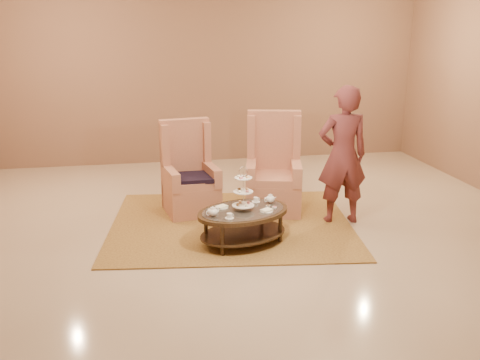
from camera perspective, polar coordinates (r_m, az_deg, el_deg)
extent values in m
plane|color=#C2AD90|center=(6.70, 1.22, -6.14)|extent=(8.00, 8.00, 0.00)
cube|color=beige|center=(6.70, 1.22, -6.14)|extent=(8.00, 8.00, 0.02)
cube|color=#8A624B|center=(10.17, -3.33, 11.76)|extent=(8.00, 0.04, 3.50)
cube|color=#A7853B|center=(7.12, -0.94, -4.66)|extent=(3.43, 2.98, 0.02)
cylinder|color=black|center=(6.11, -1.89, -6.52)|extent=(0.06, 0.06, 0.38)
cylinder|color=black|center=(6.49, 4.31, -5.14)|extent=(0.06, 0.06, 0.38)
cylinder|color=black|center=(6.45, -3.66, -5.27)|extent=(0.06, 0.06, 0.38)
cylinder|color=black|center=(6.82, 2.33, -4.04)|extent=(0.06, 0.06, 0.38)
cylinder|color=silver|center=(6.30, 0.35, -1.16)|extent=(0.01, 0.01, 0.47)
torus|color=silver|center=(6.23, 0.35, 0.91)|extent=(0.12, 0.05, 0.12)
cylinder|color=white|center=(6.35, 0.35, -2.71)|extent=(0.34, 0.34, 0.01)
cylinder|color=white|center=(6.30, 0.35, -1.24)|extent=(0.30, 0.30, 0.01)
cylinder|color=white|center=(6.25, 0.35, 0.24)|extent=(0.27, 0.27, 0.01)
cylinder|color=#B95F5F|center=(6.38, 0.91, -2.43)|extent=(0.05, 0.05, 0.03)
cylinder|color=tan|center=(6.41, 0.01, -2.36)|extent=(0.05, 0.05, 0.03)
cylinder|color=brown|center=(6.31, -0.22, -2.65)|extent=(0.05, 0.05, 0.03)
cylinder|color=white|center=(6.29, 0.68, -2.72)|extent=(0.05, 0.05, 0.03)
ellipsoid|color=tan|center=(6.34, 0.74, -0.95)|extent=(0.05, 0.05, 0.03)
ellipsoid|color=brown|center=(6.34, -0.09, -0.96)|extent=(0.05, 0.05, 0.03)
ellipsoid|color=white|center=(6.25, -0.05, -1.21)|extent=(0.05, 0.05, 0.03)
ellipsoid|color=#B95F5F|center=(6.25, 0.79, -1.20)|extent=(0.05, 0.05, 0.03)
cube|color=brown|center=(6.30, 0.57, 0.49)|extent=(0.05, 0.04, 0.02)
cube|color=white|center=(6.27, -0.12, 0.42)|extent=(0.05, 0.04, 0.02)
cube|color=#B95F5F|center=(6.20, 0.13, 0.23)|extent=(0.05, 0.04, 0.02)
cube|color=tan|center=(6.22, 0.83, 0.30)|extent=(0.05, 0.04, 0.02)
ellipsoid|color=white|center=(6.15, -2.91, -3.43)|extent=(0.15, 0.15, 0.09)
cylinder|color=white|center=(6.13, -2.92, -3.02)|extent=(0.07, 0.07, 0.01)
sphere|color=white|center=(6.13, -2.92, -2.91)|extent=(0.02, 0.02, 0.02)
cone|color=white|center=(6.18, -2.33, -3.28)|extent=(0.07, 0.04, 0.05)
torus|color=white|center=(6.13, -3.39, -3.52)|extent=(0.06, 0.03, 0.06)
ellipsoid|color=white|center=(6.60, 3.25, -2.03)|extent=(0.15, 0.15, 0.09)
cylinder|color=white|center=(6.59, 3.26, -1.64)|extent=(0.07, 0.07, 0.01)
sphere|color=white|center=(6.58, 3.26, -1.54)|extent=(0.02, 0.02, 0.02)
cone|color=white|center=(6.64, 3.76, -1.90)|extent=(0.07, 0.04, 0.05)
torus|color=white|center=(6.57, 2.84, -2.11)|extent=(0.06, 0.03, 0.06)
cylinder|color=white|center=(6.10, -1.14, -4.07)|extent=(0.13, 0.13, 0.01)
cylinder|color=white|center=(6.09, -1.15, -3.81)|extent=(0.08, 0.08, 0.05)
torus|color=white|center=(6.11, -0.85, -3.75)|extent=(0.03, 0.02, 0.03)
cylinder|color=white|center=(6.65, 1.71, -2.32)|extent=(0.13, 0.13, 0.01)
cylinder|color=white|center=(6.64, 1.71, -2.08)|extent=(0.08, 0.08, 0.05)
torus|color=white|center=(6.66, 1.97, -2.03)|extent=(0.03, 0.02, 0.03)
cylinder|color=white|center=(6.44, -1.96, -2.95)|extent=(0.19, 0.19, 0.01)
cube|color=white|center=(6.43, -1.97, -2.84)|extent=(0.16, 0.15, 0.02)
cylinder|color=white|center=(6.32, 2.84, -3.33)|extent=(0.19, 0.19, 0.01)
cube|color=white|center=(6.32, 2.85, -3.22)|extent=(0.16, 0.15, 0.02)
cylinder|color=white|center=(6.30, -2.47, -3.16)|extent=(0.05, 0.05, 0.06)
cylinder|color=white|center=(6.45, 3.70, -2.92)|extent=(0.07, 0.07, 0.01)
cylinder|color=#B95F5F|center=(6.44, 3.70, -2.84)|extent=(0.05, 0.05, 0.01)
cylinder|color=white|center=(6.49, 3.01, -2.77)|extent=(0.07, 0.07, 0.01)
cylinder|color=brown|center=(6.49, 3.01, -2.69)|extent=(0.05, 0.05, 0.01)
cylinder|color=white|center=(6.35, -3.24, -3.22)|extent=(0.07, 0.07, 0.01)
cylinder|color=white|center=(6.34, -3.24, -3.14)|extent=(0.05, 0.05, 0.01)
cube|color=tan|center=(7.51, -5.21, -1.99)|extent=(0.80, 0.80, 0.42)
cube|color=tan|center=(7.38, -5.17, -0.21)|extent=(0.68, 0.68, 0.10)
cube|color=tan|center=(7.65, -5.86, 1.75)|extent=(0.71, 0.25, 1.29)
cube|color=tan|center=(7.48, -8.06, 3.67)|extent=(0.13, 0.23, 0.59)
cube|color=tan|center=(7.62, -3.68, 4.04)|extent=(0.13, 0.23, 0.59)
cube|color=tan|center=(7.30, -7.36, 0.17)|extent=(0.22, 0.64, 0.26)
cube|color=tan|center=(7.44, -3.04, 0.59)|extent=(0.22, 0.64, 0.26)
cube|color=black|center=(7.34, -5.12, 0.25)|extent=(0.56, 0.51, 0.06)
cube|color=tan|center=(7.54, 3.55, -1.74)|extent=(0.90, 0.90, 0.45)
cube|color=tan|center=(7.41, 3.60, 0.18)|extent=(0.76, 0.76, 0.11)
cube|color=tan|center=(7.71, 3.59, 2.30)|extent=(0.76, 0.32, 1.39)
cube|color=tan|center=(7.60, 1.21, 4.61)|extent=(0.16, 0.25, 0.64)
cube|color=tan|center=(7.61, 6.06, 4.54)|extent=(0.16, 0.25, 0.64)
cube|color=tan|center=(7.38, 1.20, 0.85)|extent=(0.28, 0.69, 0.28)
cube|color=tan|center=(7.40, 6.01, 0.78)|extent=(0.28, 0.69, 0.28)
imported|color=brown|center=(7.09, 10.89, 2.59)|extent=(0.68, 0.46, 1.83)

